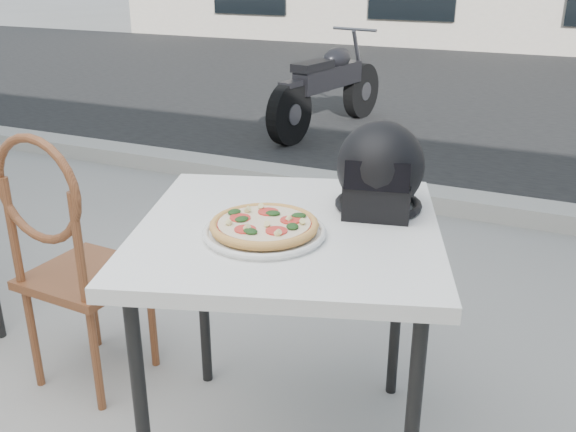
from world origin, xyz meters
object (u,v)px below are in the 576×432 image
at_px(plate, 264,232).
at_px(helmet, 380,172).
at_px(cafe_chair_main, 68,251).
at_px(pizza, 264,225).
at_px(cafe_table_main, 288,248).
at_px(motorcycle, 329,88).

distance_m(plate, helmet, 0.42).
bearing_deg(cafe_chair_main, pizza, 176.27).
relative_size(helmet, cafe_chair_main, 0.32).
bearing_deg(cafe_table_main, pizza, -106.12).
relative_size(plate, cafe_chair_main, 0.43).
bearing_deg(pizza, cafe_table_main, 73.88).
xyz_separation_m(cafe_table_main, helmet, (0.20, 0.23, 0.20)).
height_order(cafe_table_main, plate, plate).
distance_m(cafe_table_main, cafe_chair_main, 0.89).
bearing_deg(motorcycle, helmet, -56.36).
height_order(plate, helmet, helmet).
height_order(helmet, cafe_chair_main, helmet).
relative_size(plate, pizza, 1.12).
distance_m(cafe_table_main, helmet, 0.36).
bearing_deg(pizza, motorcycle, 108.52).
relative_size(helmet, motorcycle, 0.18).
distance_m(plate, motorcycle, 4.51).
xyz_separation_m(cafe_table_main, pizza, (-0.03, -0.10, 0.11)).
height_order(cafe_table_main, pizza, pizza).
xyz_separation_m(plate, cafe_chair_main, (-0.84, 0.11, -0.27)).
xyz_separation_m(cafe_table_main, cafe_chair_main, (-0.87, 0.01, -0.18)).
xyz_separation_m(cafe_table_main, plate, (-0.03, -0.10, 0.09)).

